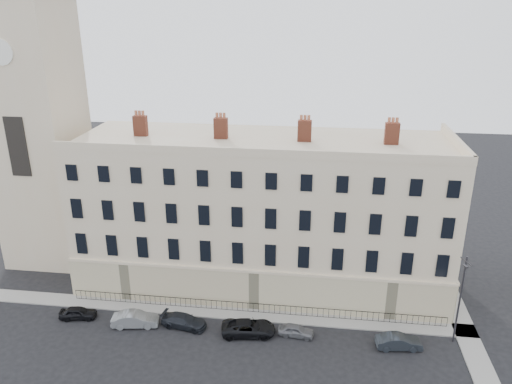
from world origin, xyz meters
TOP-DOWN VIEW (x-y plane):
  - ground at (0.00, 0.00)m, footprint 160.00×160.00m
  - terrace at (-5.97, 11.97)m, footprint 36.22×12.22m
  - church_tower at (-30.00, 14.00)m, footprint 8.00×8.13m
  - pavement_terrace at (-10.00, 5.00)m, footprint 48.00×2.00m
  - pavement_east_return at (13.00, 8.00)m, footprint 2.00×24.00m
  - railings at (-6.00, 5.40)m, footprint 35.00×0.04m
  - car_a at (-21.88, 2.47)m, footprint 3.51×1.87m
  - car_b at (-16.24, 2.04)m, footprint 4.32×2.10m
  - car_c at (-11.86, 2.47)m, footprint 4.33×2.28m
  - car_d at (-5.98, 2.16)m, footprint 4.97×2.79m
  - car_e at (-1.83, 2.47)m, footprint 3.23×1.53m
  - car_f at (6.81, 1.92)m, footprint 3.96×1.79m
  - streetlamp at (11.57, 3.34)m, footprint 0.71×1.72m

SIDE VIEW (x-z plane):
  - ground at x=0.00m, z-range 0.00..0.00m
  - pavement_terrace at x=-10.00m, z-range 0.00..0.12m
  - pavement_east_return at x=13.00m, z-range 0.00..0.12m
  - car_e at x=-1.83m, z-range 0.00..1.07m
  - railings at x=-6.00m, z-range 0.07..1.03m
  - car_a at x=-21.88m, z-range 0.00..1.14m
  - car_c at x=-11.86m, z-range 0.00..1.20m
  - car_f at x=6.81m, z-range 0.00..1.26m
  - car_d at x=-5.98m, z-range 0.00..1.31m
  - car_b at x=-16.24m, z-range 0.00..1.36m
  - streetlamp at x=11.57m, z-range 0.45..8.65m
  - terrace at x=-5.97m, z-range -1.00..16.00m
  - church_tower at x=-30.00m, z-range -3.34..40.66m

